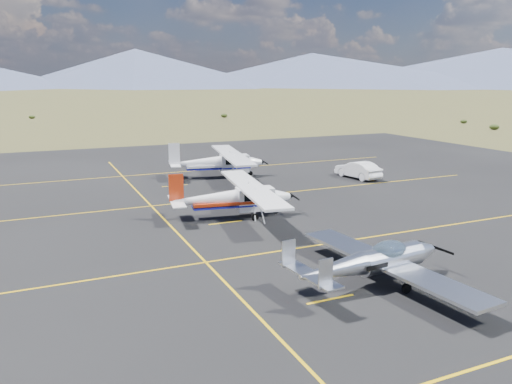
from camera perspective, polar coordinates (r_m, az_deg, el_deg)
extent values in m
plane|color=#383D1C|center=(23.23, 10.16, -7.40)|extent=(1600.00, 1600.00, 0.00)
cube|color=black|center=(28.98, 2.41, -3.12)|extent=(72.00, 72.00, 0.02)
cube|color=silver|center=(20.74, 14.84, -7.85)|extent=(2.39, 9.42, 0.12)
ellipsoid|color=#99BFD8|center=(20.57, 14.92, -6.55)|extent=(1.78, 1.13, 0.85)
cube|color=silver|center=(18.30, 6.12, -9.33)|extent=(1.02, 3.16, 0.06)
cube|color=silver|center=(17.20, 7.96, -9.19)|extent=(0.57, 0.12, 1.04)
cube|color=silver|center=(18.93, 3.75, -7.01)|extent=(0.57, 0.12, 1.04)
cylinder|color=black|center=(22.08, 17.87, -8.41)|extent=(0.36, 0.13, 0.35)
cylinder|color=black|center=(20.01, 16.82, -10.48)|extent=(0.42, 0.15, 0.41)
cylinder|color=black|center=(21.64, 12.05, -8.40)|extent=(0.42, 0.15, 0.41)
cube|color=white|center=(29.44, -0.13, -0.77)|extent=(2.30, 1.44, 1.32)
cube|color=white|center=(29.24, -0.50, 0.51)|extent=(3.13, 10.86, 0.14)
cube|color=black|center=(29.37, -0.13, -0.25)|extent=(1.72, 1.39, 0.54)
cube|color=#B22C0E|center=(29.16, -2.54, -1.11)|extent=(5.00, 1.87, 0.18)
cube|color=#B22C0E|center=(28.41, -9.11, 0.49)|extent=(0.83, 0.19, 1.56)
cube|color=white|center=(28.58, -9.06, -1.05)|extent=(1.20, 3.20, 0.06)
cylinder|color=black|center=(29.99, 2.22, -2.20)|extent=(0.36, 0.15, 0.35)
cylinder|color=black|center=(28.61, -0.16, -2.85)|extent=(0.44, 0.19, 0.43)
cylinder|color=black|center=(30.53, -1.16, -1.85)|extent=(0.44, 0.19, 0.43)
cube|color=silver|center=(41.48, -2.49, 3.29)|extent=(2.48, 1.60, 1.41)
cube|color=silver|center=(41.33, -2.78, 4.28)|extent=(3.67, 11.61, 0.15)
cube|color=black|center=(41.43, -2.49, 3.69)|extent=(1.87, 1.53, 0.58)
cube|color=silver|center=(41.26, -4.34, 3.07)|extent=(5.36, 2.14, 0.19)
cube|color=silver|center=(40.68, -9.33, 4.36)|extent=(0.89, 0.23, 1.67)
cube|color=silver|center=(40.81, -9.29, 3.20)|extent=(1.37, 3.43, 0.06)
cylinder|color=black|center=(41.92, -0.65, 2.14)|extent=(0.39, 0.17, 0.38)
cylinder|color=black|center=(40.51, -2.61, 1.81)|extent=(0.48, 0.22, 0.46)
cylinder|color=black|center=(42.64, -3.18, 2.36)|extent=(0.48, 0.22, 0.46)
imported|color=white|center=(41.62, 11.57, 2.51)|extent=(2.00, 4.38, 1.39)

